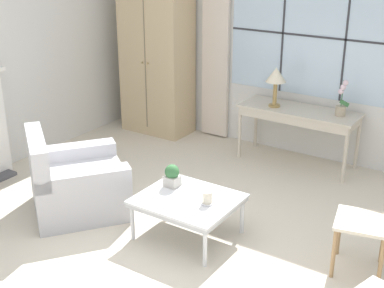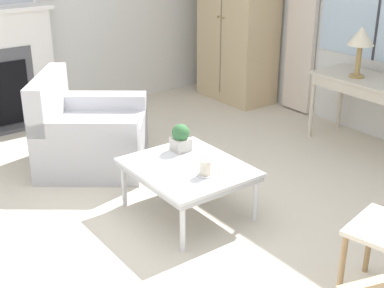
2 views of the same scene
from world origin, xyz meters
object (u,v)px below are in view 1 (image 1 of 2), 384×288
(console_table, at_px, (299,115))
(potted_plant_small, at_px, (172,175))
(coffee_table, at_px, (188,202))
(potted_orchid, at_px, (342,103))
(armoire, at_px, (157,57))
(pillar_candle, at_px, (207,198))
(table_lamp, at_px, (276,77))
(armchair_upholstered, at_px, (76,185))
(side_chair_wooden, at_px, (376,212))

(console_table, distance_m, potted_plant_small, 2.15)
(coffee_table, xyz_separation_m, potted_plant_small, (-0.27, 0.13, 0.16))
(console_table, bearing_deg, potted_orchid, 3.83)
(armoire, height_order, pillar_candle, armoire)
(console_table, xyz_separation_m, potted_orchid, (0.51, 0.03, 0.24))
(table_lamp, xyz_separation_m, pillar_candle, (0.36, -2.16, -0.63))
(armchair_upholstered, height_order, pillar_candle, armchair_upholstered)
(side_chair_wooden, relative_size, potted_plant_small, 4.58)
(potted_plant_small, bearing_deg, side_chair_wooden, 7.22)
(table_lamp, xyz_separation_m, side_chair_wooden, (1.78, -1.79, -0.51))
(coffee_table, bearing_deg, armoire, 132.13)
(pillar_candle, bearing_deg, coffee_table, -179.44)
(side_chair_wooden, distance_m, potted_plant_small, 1.93)
(console_table, relative_size, coffee_table, 1.61)
(armchair_upholstered, xyz_separation_m, pillar_candle, (1.49, 0.21, 0.18))
(console_table, bearing_deg, table_lamp, -166.26)
(armoire, distance_m, console_table, 2.24)
(console_table, relative_size, armchair_upholstered, 1.13)
(armoire, distance_m, potted_plant_small, 2.82)
(potted_orchid, height_order, pillar_candle, potted_orchid)
(armchair_upholstered, distance_m, side_chair_wooden, 2.99)
(console_table, xyz_separation_m, potted_plant_small, (-0.43, -2.11, -0.11))
(potted_plant_small, bearing_deg, console_table, 78.37)
(potted_orchid, relative_size, coffee_table, 0.48)
(console_table, height_order, potted_orchid, potted_orchid)
(table_lamp, distance_m, armchair_upholstered, 2.75)
(coffee_table, bearing_deg, side_chair_wooden, 12.73)
(console_table, xyz_separation_m, armchair_upholstered, (-1.44, -2.44, -0.35))
(armoire, bearing_deg, pillar_candle, -44.95)
(armoire, bearing_deg, table_lamp, -2.67)
(table_lamp, height_order, potted_orchid, table_lamp)
(potted_orchid, bearing_deg, console_table, -176.17)
(table_lamp, relative_size, armchair_upholstered, 0.38)
(potted_orchid, bearing_deg, pillar_candle, -101.27)
(armoire, height_order, table_lamp, armoire)
(console_table, relative_size, pillar_candle, 10.83)
(coffee_table, bearing_deg, console_table, 85.87)
(table_lamp, bearing_deg, pillar_candle, -80.58)
(coffee_table, height_order, potted_plant_small, potted_plant_small)
(console_table, height_order, coffee_table, console_table)
(armoire, xyz_separation_m, coffee_table, (2.03, -2.25, -0.73))
(potted_orchid, distance_m, coffee_table, 2.42)
(armoire, xyz_separation_m, pillar_candle, (2.25, -2.25, -0.63))
(armoire, bearing_deg, console_table, -0.37)
(potted_orchid, distance_m, side_chair_wooden, 2.15)
(console_table, bearing_deg, potted_plant_small, -101.63)
(console_table, height_order, potted_plant_small, console_table)
(side_chair_wooden, height_order, potted_plant_small, side_chair_wooden)
(console_table, distance_m, pillar_candle, 2.24)
(armchair_upholstered, distance_m, coffee_table, 1.30)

